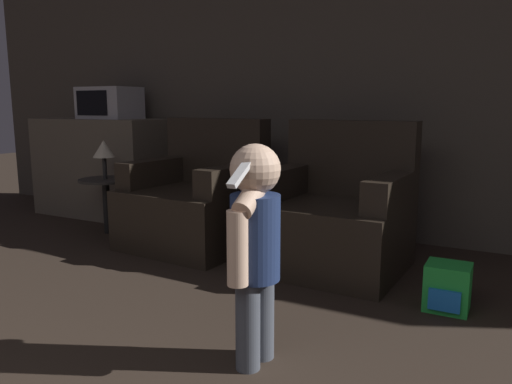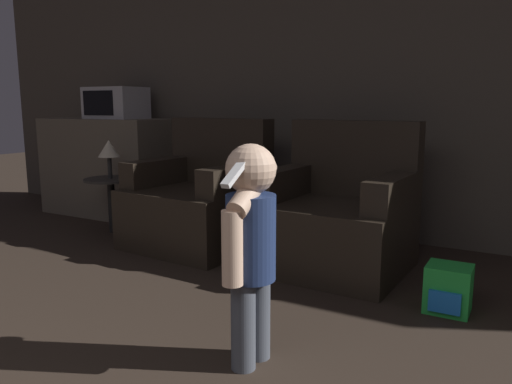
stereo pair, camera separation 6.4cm
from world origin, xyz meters
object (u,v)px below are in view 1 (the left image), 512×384
object	(u,v)px
armchair_left	(196,202)
person_toddler	(254,238)
toy_backpack	(447,287)
lamp	(104,150)
microwave	(110,103)
armchair_right	(335,218)

from	to	relation	value
armchair_left	person_toddler	xyz separation A→B (m)	(1.25, -1.38, 0.21)
toy_backpack	lamp	world-z (taller)	lamp
armchair_left	toy_backpack	xyz separation A→B (m)	(1.88, -0.42, -0.21)
person_toddler	lamp	world-z (taller)	person_toddler
armchair_left	microwave	size ratio (longest dim) A/B	1.80
microwave	lamp	size ratio (longest dim) A/B	1.67
toy_backpack	person_toddler	bearing A→B (deg)	-123.33
lamp	person_toddler	bearing A→B (deg)	-32.09
lamp	armchair_right	bearing A→B (deg)	1.59
armchair_left	toy_backpack	distance (m)	1.94
armchair_right	lamp	xyz separation A→B (m)	(-1.98, -0.06, 0.37)
toy_backpack	lamp	distance (m)	2.84
toy_backpack	lamp	xyz separation A→B (m)	(-2.75, 0.36, 0.58)
armchair_left	armchair_right	size ratio (longest dim) A/B	1.00
armchair_left	microwave	distance (m)	1.59
armchair_left	person_toddler	bearing A→B (deg)	-43.58
lamp	armchair_left	bearing A→B (deg)	3.62
armchair_left	toy_backpack	bearing A→B (deg)	-8.07
toy_backpack	armchair_left	bearing A→B (deg)	167.53
toy_backpack	microwave	world-z (taller)	microwave
armchair_right	toy_backpack	xyz separation A→B (m)	(0.77, -0.42, -0.21)
microwave	lamp	world-z (taller)	microwave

